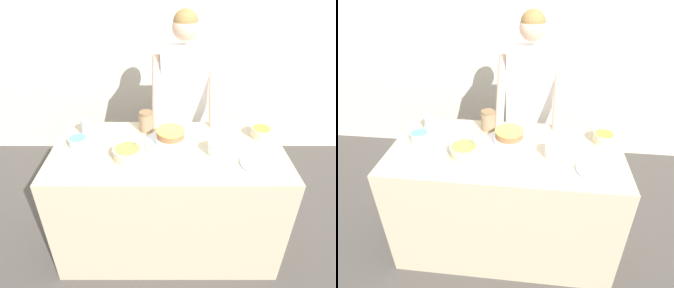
% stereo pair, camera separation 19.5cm
% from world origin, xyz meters
% --- Properties ---
extents(ground_plane, '(14.00, 14.00, 0.00)m').
position_xyz_m(ground_plane, '(0.00, 0.00, 0.00)').
color(ground_plane, '#4C4742').
extents(wall_back, '(10.00, 0.05, 2.60)m').
position_xyz_m(wall_back, '(0.00, 1.82, 1.30)').
color(wall_back, beige).
rests_on(wall_back, ground_plane).
extents(counter, '(1.57, 0.77, 0.89)m').
position_xyz_m(counter, '(0.00, 0.38, 0.44)').
color(counter, '#C6B793').
rests_on(counter, ground_plane).
extents(person_baker, '(0.50, 0.46, 1.67)m').
position_xyz_m(person_baker, '(0.13, 1.00, 1.02)').
color(person_baker, '#2D2D38').
rests_on(person_baker, ground_plane).
extents(cake, '(0.36, 0.36, 0.11)m').
position_xyz_m(cake, '(0.02, 0.46, 0.93)').
color(cake, silver).
rests_on(cake, counter).
extents(frosting_bowl_olive, '(0.19, 0.19, 0.15)m').
position_xyz_m(frosting_bowl_olive, '(-0.26, 0.29, 0.92)').
color(frosting_bowl_olive, beige).
rests_on(frosting_bowl_olive, counter).
extents(frosting_bowl_orange, '(0.14, 0.14, 0.14)m').
position_xyz_m(frosting_bowl_orange, '(0.67, 0.55, 0.92)').
color(frosting_bowl_orange, beige).
rests_on(frosting_bowl_orange, counter).
extents(frosting_bowl_blue, '(0.14, 0.14, 0.17)m').
position_xyz_m(frosting_bowl_blue, '(-0.61, 0.44, 0.92)').
color(frosting_bowl_blue, silver).
rests_on(frosting_bowl_blue, counter).
extents(frosting_bowl_pink, '(0.14, 0.14, 0.19)m').
position_xyz_m(frosting_bowl_pink, '(0.33, 0.33, 0.93)').
color(frosting_bowl_pink, white).
rests_on(frosting_bowl_pink, counter).
extents(drinking_glass, '(0.08, 0.08, 0.14)m').
position_xyz_m(drinking_glass, '(-0.58, 0.56, 0.95)').
color(drinking_glass, silver).
rests_on(drinking_glass, counter).
extents(ceramic_plate, '(0.23, 0.23, 0.01)m').
position_xyz_m(ceramic_plate, '(0.57, 0.21, 0.89)').
color(ceramic_plate, silver).
rests_on(ceramic_plate, counter).
extents(stoneware_jar, '(0.11, 0.11, 0.15)m').
position_xyz_m(stoneware_jar, '(-0.16, 0.64, 0.96)').
color(stoneware_jar, '#9E7F5B').
rests_on(stoneware_jar, counter).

